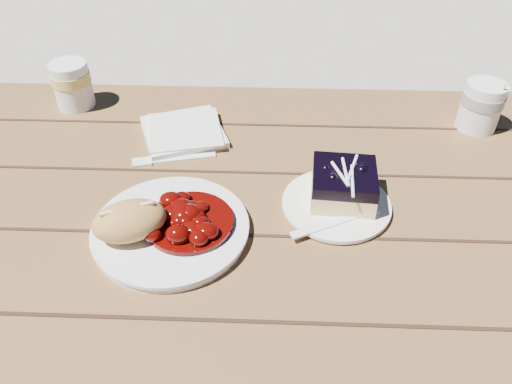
{
  "coord_description": "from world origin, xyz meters",
  "views": [
    {
      "loc": [
        -0.15,
        -0.63,
        1.31
      ],
      "look_at": [
        -0.17,
        -0.04,
        0.81
      ],
      "focal_mm": 35.0,
      "sensor_mm": 36.0,
      "label": 1
    }
  ],
  "objects_px": {
    "dessert_plate": "(336,205)",
    "main_plate": "(171,230)",
    "second_cup": "(72,85)",
    "picnic_table": "(346,268)",
    "blueberry_cake": "(343,184)",
    "coffee_cup": "(481,106)",
    "bread_roll": "(129,221)"
  },
  "relations": [
    {
      "from": "coffee_cup",
      "to": "bread_roll",
      "type": "bearing_deg",
      "value": -150.76
    },
    {
      "from": "main_plate",
      "to": "dessert_plate",
      "type": "xyz_separation_m",
      "value": [
        0.26,
        0.07,
        -0.0
      ]
    },
    {
      "from": "blueberry_cake",
      "to": "coffee_cup",
      "type": "relative_size",
      "value": 1.13
    },
    {
      "from": "bread_roll",
      "to": "blueberry_cake",
      "type": "height_order",
      "value": "bread_roll"
    },
    {
      "from": "blueberry_cake",
      "to": "second_cup",
      "type": "height_order",
      "value": "second_cup"
    },
    {
      "from": "second_cup",
      "to": "coffee_cup",
      "type": "bearing_deg",
      "value": -3.78
    },
    {
      "from": "main_plate",
      "to": "bread_roll",
      "type": "height_order",
      "value": "bread_roll"
    },
    {
      "from": "main_plate",
      "to": "bread_roll",
      "type": "xyz_separation_m",
      "value": [
        -0.05,
        -0.02,
        0.04
      ]
    },
    {
      "from": "second_cup",
      "to": "blueberry_cake",
      "type": "bearing_deg",
      "value": -28.66
    },
    {
      "from": "bread_roll",
      "to": "second_cup",
      "type": "bearing_deg",
      "value": 118.07
    },
    {
      "from": "dessert_plate",
      "to": "second_cup",
      "type": "bearing_deg",
      "value": 149.68
    },
    {
      "from": "bread_roll",
      "to": "dessert_plate",
      "type": "height_order",
      "value": "bread_roll"
    },
    {
      "from": "picnic_table",
      "to": "dessert_plate",
      "type": "distance_m",
      "value": 0.17
    },
    {
      "from": "picnic_table",
      "to": "dessert_plate",
      "type": "xyz_separation_m",
      "value": [
        -0.04,
        -0.01,
        0.17
      ]
    },
    {
      "from": "main_plate",
      "to": "bread_roll",
      "type": "relative_size",
      "value": 2.15
    },
    {
      "from": "picnic_table",
      "to": "main_plate",
      "type": "distance_m",
      "value": 0.35
    },
    {
      "from": "bread_roll",
      "to": "blueberry_cake",
      "type": "relative_size",
      "value": 1.0
    },
    {
      "from": "picnic_table",
      "to": "bread_roll",
      "type": "height_order",
      "value": "bread_roll"
    },
    {
      "from": "main_plate",
      "to": "coffee_cup",
      "type": "relative_size",
      "value": 2.45
    },
    {
      "from": "main_plate",
      "to": "blueberry_cake",
      "type": "xyz_separation_m",
      "value": [
        0.27,
        0.09,
        0.03
      ]
    },
    {
      "from": "bread_roll",
      "to": "coffee_cup",
      "type": "xyz_separation_m",
      "value": [
        0.62,
        0.35,
        0.0
      ]
    },
    {
      "from": "bread_roll",
      "to": "second_cup",
      "type": "xyz_separation_m",
      "value": [
        -0.22,
        0.41,
        0.0
      ]
    },
    {
      "from": "dessert_plate",
      "to": "coffee_cup",
      "type": "distance_m",
      "value": 0.4
    },
    {
      "from": "picnic_table",
      "to": "main_plate",
      "type": "xyz_separation_m",
      "value": [
        -0.3,
        -0.08,
        0.17
      ]
    },
    {
      "from": "dessert_plate",
      "to": "bread_roll",
      "type": "bearing_deg",
      "value": -163.99
    },
    {
      "from": "bread_roll",
      "to": "second_cup",
      "type": "height_order",
      "value": "second_cup"
    },
    {
      "from": "main_plate",
      "to": "second_cup",
      "type": "distance_m",
      "value": 0.47
    },
    {
      "from": "main_plate",
      "to": "second_cup",
      "type": "height_order",
      "value": "second_cup"
    },
    {
      "from": "bread_roll",
      "to": "second_cup",
      "type": "distance_m",
      "value": 0.46
    },
    {
      "from": "dessert_plate",
      "to": "main_plate",
      "type": "bearing_deg",
      "value": -164.84
    },
    {
      "from": "blueberry_cake",
      "to": "coffee_cup",
      "type": "bearing_deg",
      "value": 43.9
    },
    {
      "from": "blueberry_cake",
      "to": "picnic_table",
      "type": "bearing_deg",
      "value": -10.37
    }
  ]
}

